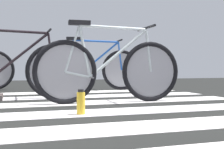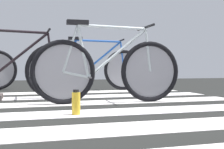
# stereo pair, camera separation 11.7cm
# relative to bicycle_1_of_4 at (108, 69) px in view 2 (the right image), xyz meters

# --- Properties ---
(ground) EXTENTS (18.00, 14.00, 0.02)m
(ground) POSITION_rel_bicycle_1_of_4_xyz_m (-0.84, -0.47, -0.40)
(ground) COLOR black
(crosswalk_markings) EXTENTS (5.46, 5.00, 0.00)m
(crosswalk_markings) POSITION_rel_bicycle_1_of_4_xyz_m (-0.84, -0.69, -0.38)
(crosswalk_markings) COLOR silver
(crosswalk_markings) RESTS_ON ground
(bicycle_1_of_4) EXTENTS (1.74, 0.52, 0.93)m
(bicycle_1_of_4) POSITION_rel_bicycle_1_of_4_xyz_m (0.00, 0.00, 0.00)
(bicycle_1_of_4) COLOR black
(bicycle_1_of_4) RESTS_ON ground
(bicycle_2_of_4) EXTENTS (1.74, 0.52, 0.93)m
(bicycle_2_of_4) POSITION_rel_bicycle_1_of_4_xyz_m (-1.06, 0.74, 0.00)
(bicycle_2_of_4) COLOR black
(bicycle_2_of_4) RESTS_ON ground
(bicycle_3_of_4) EXTENTS (1.73, 0.52, 0.93)m
(bicycle_3_of_4) POSITION_rel_bicycle_1_of_4_xyz_m (0.30, 1.89, 0.00)
(bicycle_3_of_4) COLOR black
(bicycle_3_of_4) RESTS_ON ground
(water_bottle) EXTENTS (0.07, 0.07, 0.22)m
(water_bottle) POSITION_rel_bicycle_1_of_4_xyz_m (-0.50, -0.77, -0.28)
(water_bottle) COLOR gold
(water_bottle) RESTS_ON ground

